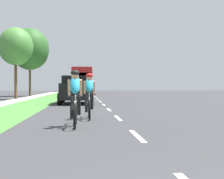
{
  "coord_description": "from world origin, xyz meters",
  "views": [
    {
      "loc": [
        -1.22,
        -1.07,
        1.14
      ],
      "look_at": [
        0.41,
        16.88,
        0.94
      ],
      "focal_mm": 50.26,
      "sensor_mm": 36.0,
      "label": 1
    }
  ],
  "objects_px": {
    "pickup_dark_green": "(82,88)",
    "street_tree_near": "(16,47)",
    "bus_red": "(82,80)",
    "street_tree_far": "(30,49)",
    "cyclist_trailing": "(89,96)",
    "suv_black": "(76,89)",
    "cyclist_lead": "(75,98)",
    "sedan_blue": "(83,90)"
  },
  "relations": [
    {
      "from": "sedan_blue",
      "to": "pickup_dark_green",
      "type": "bearing_deg",
      "value": 90.71
    },
    {
      "from": "cyclist_lead",
      "to": "pickup_dark_green",
      "type": "bearing_deg",
      "value": 90.2
    },
    {
      "from": "suv_black",
      "to": "street_tree_far",
      "type": "height_order",
      "value": "street_tree_far"
    },
    {
      "from": "sedan_blue",
      "to": "pickup_dark_green",
      "type": "xyz_separation_m",
      "value": [
        -0.33,
        27.02,
        0.06
      ]
    },
    {
      "from": "pickup_dark_green",
      "to": "street_tree_near",
      "type": "xyz_separation_m",
      "value": [
        -5.3,
        -32.62,
        3.65
      ]
    },
    {
      "from": "cyclist_trailing",
      "to": "street_tree_near",
      "type": "bearing_deg",
      "value": 110.07
    },
    {
      "from": "cyclist_trailing",
      "to": "pickup_dark_green",
      "type": "bearing_deg",
      "value": 90.71
    },
    {
      "from": "suv_black",
      "to": "sedan_blue",
      "type": "distance_m",
      "value": 12.15
    },
    {
      "from": "cyclist_lead",
      "to": "sedan_blue",
      "type": "distance_m",
      "value": 23.88
    },
    {
      "from": "cyclist_lead",
      "to": "street_tree_near",
      "type": "height_order",
      "value": "street_tree_near"
    },
    {
      "from": "cyclist_lead",
      "to": "sedan_blue",
      "type": "bearing_deg",
      "value": 89.62
    },
    {
      "from": "cyclist_trailing",
      "to": "street_tree_near",
      "type": "distance_m",
      "value": 17.6
    },
    {
      "from": "street_tree_far",
      "to": "cyclist_lead",
      "type": "bearing_deg",
      "value": -77.95
    },
    {
      "from": "pickup_dark_green",
      "to": "street_tree_near",
      "type": "relative_size",
      "value": 0.84
    },
    {
      "from": "sedan_blue",
      "to": "street_tree_near",
      "type": "relative_size",
      "value": 0.71
    },
    {
      "from": "cyclist_trailing",
      "to": "suv_black",
      "type": "height_order",
      "value": "suv_black"
    },
    {
      "from": "suv_black",
      "to": "street_tree_near",
      "type": "xyz_separation_m",
      "value": [
        -5.23,
        6.54,
        3.53
      ]
    },
    {
      "from": "suv_black",
      "to": "street_tree_near",
      "type": "bearing_deg",
      "value": 128.61
    },
    {
      "from": "sedan_blue",
      "to": "bus_red",
      "type": "relative_size",
      "value": 0.37
    },
    {
      "from": "cyclist_trailing",
      "to": "sedan_blue",
      "type": "distance_m",
      "value": 21.77
    },
    {
      "from": "cyclist_lead",
      "to": "cyclist_trailing",
      "type": "distance_m",
      "value": 2.15
    },
    {
      "from": "bus_red",
      "to": "street_tree_near",
      "type": "bearing_deg",
      "value": -108.4
    },
    {
      "from": "bus_red",
      "to": "sedan_blue",
      "type": "bearing_deg",
      "value": -89.24
    },
    {
      "from": "bus_red",
      "to": "street_tree_near",
      "type": "xyz_separation_m",
      "value": [
        -5.49,
        -16.51,
        2.5
      ]
    },
    {
      "from": "bus_red",
      "to": "cyclist_trailing",
      "type": "bearing_deg",
      "value": -89.27
    },
    {
      "from": "cyclist_lead",
      "to": "bus_red",
      "type": "height_order",
      "value": "bus_red"
    },
    {
      "from": "street_tree_near",
      "to": "street_tree_far",
      "type": "distance_m",
      "value": 8.89
    },
    {
      "from": "pickup_dark_green",
      "to": "suv_black",
      "type": "bearing_deg",
      "value": -90.11
    },
    {
      "from": "street_tree_near",
      "to": "bus_red",
      "type": "bearing_deg",
      "value": 71.6
    },
    {
      "from": "cyclist_trailing",
      "to": "street_tree_far",
      "type": "xyz_separation_m",
      "value": [
        -6.22,
        25.02,
        4.48
      ]
    },
    {
      "from": "cyclist_lead",
      "to": "bus_red",
      "type": "distance_m",
      "value": 34.81
    },
    {
      "from": "sedan_blue",
      "to": "street_tree_near",
      "type": "distance_m",
      "value": 8.77
    },
    {
      "from": "sedan_blue",
      "to": "street_tree_far",
      "type": "xyz_separation_m",
      "value": [
        -5.95,
        3.25,
        4.53
      ]
    },
    {
      "from": "cyclist_trailing",
      "to": "cyclist_lead",
      "type": "bearing_deg",
      "value": -101.44
    },
    {
      "from": "street_tree_near",
      "to": "cyclist_lead",
      "type": "bearing_deg",
      "value": -73.31
    },
    {
      "from": "sedan_blue",
      "to": "street_tree_far",
      "type": "bearing_deg",
      "value": 151.34
    },
    {
      "from": "pickup_dark_green",
      "to": "bus_red",
      "type": "bearing_deg",
      "value": -89.33
    },
    {
      "from": "bus_red",
      "to": "street_tree_far",
      "type": "bearing_deg",
      "value": -127.14
    },
    {
      "from": "street_tree_near",
      "to": "suv_black",
      "type": "bearing_deg",
      "value": -51.39
    },
    {
      "from": "suv_black",
      "to": "pickup_dark_green",
      "type": "height_order",
      "value": "suv_black"
    },
    {
      "from": "suv_black",
      "to": "bus_red",
      "type": "bearing_deg",
      "value": 89.34
    },
    {
      "from": "cyclist_trailing",
      "to": "bus_red",
      "type": "height_order",
      "value": "bus_red"
    }
  ]
}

